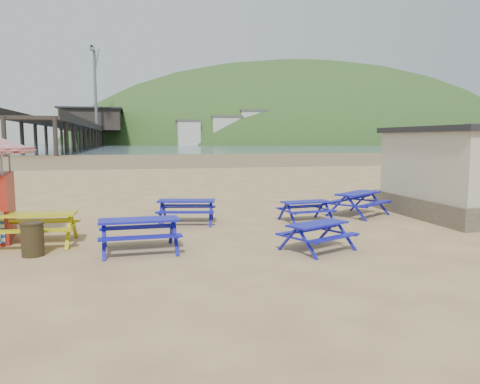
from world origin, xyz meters
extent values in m
plane|color=tan|center=(0.00, 0.00, 0.00)|extent=(400.00, 400.00, 0.00)
plane|color=olive|center=(0.00, 55.00, 0.00)|extent=(400.00, 400.00, 0.00)
plane|color=#4C5F6D|center=(0.00, 170.00, 0.01)|extent=(400.00, 400.00, 0.00)
cube|color=#020699|center=(-0.91, 1.70, 0.74)|extent=(1.93, 1.07, 0.05)
cube|color=#020699|center=(-0.78, 2.30, 0.45)|extent=(1.83, 0.63, 0.05)
cube|color=#020699|center=(-1.04, 1.11, 0.45)|extent=(1.83, 0.63, 0.05)
cube|color=#020699|center=(2.98, 1.17, 0.65)|extent=(1.68, 0.82, 0.04)
cube|color=#020699|center=(2.92, 1.70, 0.40)|extent=(1.63, 0.42, 0.04)
cube|color=#020699|center=(3.05, 0.64, 0.40)|extent=(1.63, 0.42, 0.04)
cube|color=#020699|center=(5.22, 1.85, 0.80)|extent=(2.07, 1.77, 0.06)
cube|color=#020699|center=(4.84, 2.39, 0.50)|extent=(1.78, 1.36, 0.06)
cube|color=#020699|center=(5.59, 1.31, 0.50)|extent=(1.78, 1.36, 0.06)
cube|color=#020699|center=(-2.46, -1.85, 0.77)|extent=(1.93, 0.82, 0.05)
cube|color=#020699|center=(-2.48, -1.22, 0.48)|extent=(1.91, 0.34, 0.05)
cube|color=#020699|center=(-2.43, -2.48, 0.48)|extent=(1.91, 0.34, 0.05)
cube|color=#020699|center=(1.80, -2.70, 0.65)|extent=(1.73, 1.27, 0.04)
cube|color=#020699|center=(1.57, -2.22, 0.40)|extent=(1.55, 0.91, 0.04)
cube|color=#020699|center=(2.04, -3.19, 0.40)|extent=(1.55, 0.91, 0.04)
cube|color=#ACBC09|center=(-5.04, -0.54, 0.80)|extent=(2.01, 0.86, 0.05)
cube|color=#ACBC09|center=(-5.01, 0.12, 0.49)|extent=(1.99, 0.37, 0.05)
cube|color=#ACBC09|center=(-5.07, -1.19, 0.49)|extent=(1.99, 0.37, 0.05)
cylinder|color=#342A15|center=(-4.90, -1.75, 0.39)|extent=(0.51, 0.51, 0.77)
cylinder|color=#342A15|center=(-4.90, -1.75, 0.78)|extent=(0.55, 0.55, 0.04)
cube|color=black|center=(-18.00, 175.00, 6.00)|extent=(9.00, 220.00, 0.60)
cube|color=black|center=(-18.00, 186.00, 10.00)|extent=(22.00, 30.00, 8.00)
cube|color=black|center=(-18.00, 186.00, 14.30)|extent=(24.00, 32.00, 0.60)
cylinder|color=slate|center=(-15.00, 164.00, 20.00)|extent=(1.00, 1.00, 28.00)
cube|color=slate|center=(-15.00, 178.00, 33.00)|extent=(0.60, 25.63, 12.38)
ellipsoid|color=#2D4C1E|center=(90.00, 230.00, -10.00)|extent=(264.00, 144.00, 108.00)
camera|label=1|loc=(-2.57, -13.27, 2.73)|focal=35.00mm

